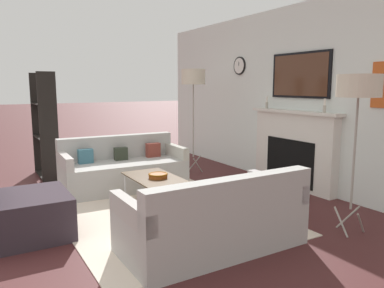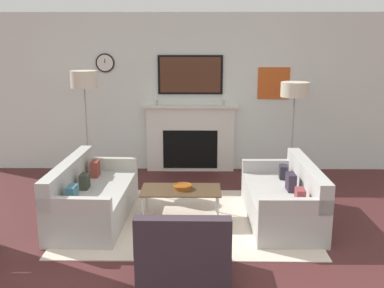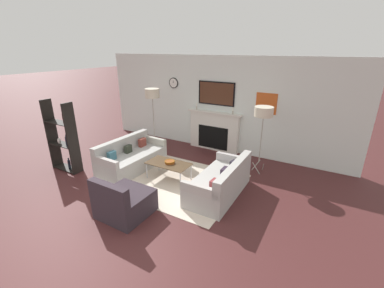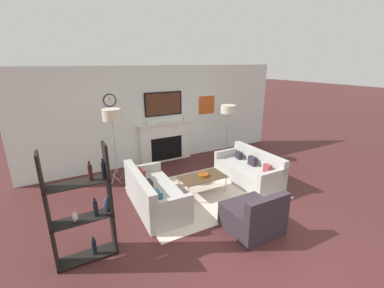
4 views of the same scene
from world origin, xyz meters
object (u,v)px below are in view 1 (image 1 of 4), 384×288
at_px(couch_right, 215,222).
at_px(floor_lamp_left, 193,78).
at_px(shelf_unit, 45,128).
at_px(couch_left, 123,170).
at_px(armchair, 21,212).
at_px(coffee_table, 156,180).
at_px(decorative_bowl, 158,175).
at_px(floor_lamp_right, 359,88).

bearing_deg(couch_right, floor_lamp_left, 153.00).
xyz_separation_m(couch_right, shelf_unit, (-3.79, -0.85, 0.55)).
bearing_deg(couch_left, shelf_unit, -147.64).
bearing_deg(floor_lamp_left, armchair, -61.52).
height_order(coffee_table, floor_lamp_left, floor_lamp_left).
distance_m(armchair, floor_lamp_left, 3.64).
relative_size(couch_left, decorative_bowl, 7.56).
height_order(couch_left, floor_lamp_left, floor_lamp_left).
relative_size(couch_left, floor_lamp_left, 0.99).
bearing_deg(floor_lamp_left, coffee_table, -43.28).
height_order(floor_lamp_left, shelf_unit, floor_lamp_left).
height_order(armchair, shelf_unit, shelf_unit).
height_order(decorative_bowl, shelf_unit, shelf_unit).
bearing_deg(armchair, couch_left, 128.92).
height_order(decorative_bowl, floor_lamp_right, floor_lamp_right).
bearing_deg(floor_lamp_left, shelf_unit, -112.83).
relative_size(couch_left, couch_right, 1.05).
bearing_deg(armchair, couch_right, 51.27).
bearing_deg(couch_right, floor_lamp_right, 75.39).
distance_m(armchair, shelf_unit, 2.72).
xyz_separation_m(decorative_bowl, floor_lamp_left, (-1.54, 1.41, 1.20)).
height_order(couch_right, floor_lamp_left, floor_lamp_left).
bearing_deg(floor_lamp_left, couch_left, -75.34).
bearing_deg(shelf_unit, couch_left, 32.36).
xyz_separation_m(floor_lamp_left, floor_lamp_right, (3.21, -0.00, -0.15)).
bearing_deg(coffee_table, floor_lamp_left, 136.72).
xyz_separation_m(couch_left, floor_lamp_left, (-0.38, 1.44, 1.36)).
bearing_deg(floor_lamp_left, floor_lamp_right, -0.00).
distance_m(couch_left, floor_lamp_right, 3.40).
height_order(couch_left, armchair, armchair).
distance_m(armchair, floor_lamp_right, 3.59).
height_order(couch_right, shelf_unit, shelf_unit).
distance_m(couch_left, armchair, 1.96).
relative_size(couch_right, decorative_bowl, 7.21).
distance_m(decorative_bowl, floor_lamp_right, 2.43).
height_order(decorative_bowl, floor_lamp_left, floor_lamp_left).
bearing_deg(couch_left, coffee_table, 0.51).
bearing_deg(coffee_table, couch_right, -0.51).
height_order(floor_lamp_right, shelf_unit, shelf_unit).
relative_size(couch_right, shelf_unit, 0.98).
xyz_separation_m(armchair, shelf_unit, (-2.57, 0.68, 0.55)).
relative_size(floor_lamp_right, shelf_unit, 0.94).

